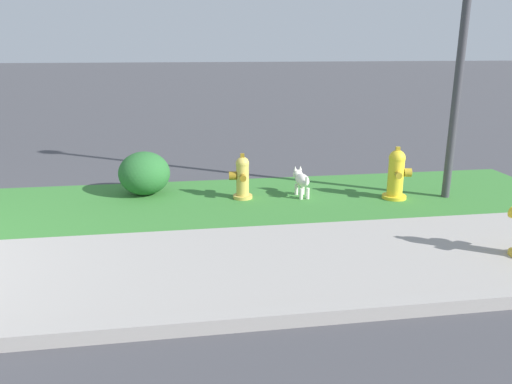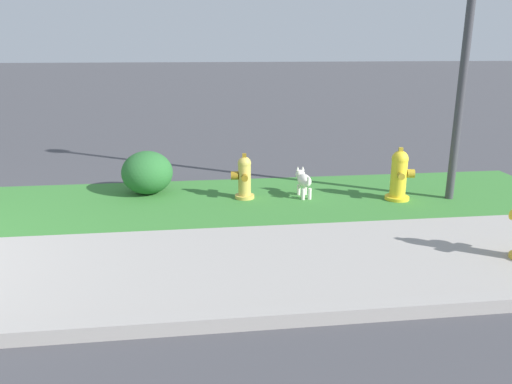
% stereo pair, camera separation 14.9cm
% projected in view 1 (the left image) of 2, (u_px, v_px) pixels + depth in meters
% --- Properties ---
extents(fire_hydrant_across_street, '(0.33, 0.36, 0.65)m').
position_uv_depth(fire_hydrant_across_street, '(242.00, 177.00, 6.96)').
color(fire_hydrant_across_street, gold).
rests_on(fire_hydrant_across_street, ground).
extents(fire_hydrant_by_grass_verge, '(0.38, 0.41, 0.74)m').
position_uv_depth(fire_hydrant_by_grass_verge, '(396.00, 174.00, 6.94)').
color(fire_hydrant_by_grass_verge, yellow).
rests_on(fire_hydrant_by_grass_verge, ground).
extents(small_white_dog, '(0.20, 0.51, 0.40)m').
position_uv_depth(small_white_dog, '(301.00, 180.00, 7.08)').
color(small_white_dog, silver).
rests_on(small_white_dog, ground).
extents(shrub_bush_near_lamp, '(0.73, 0.73, 0.62)m').
position_uv_depth(shrub_bush_near_lamp, '(144.00, 173.00, 7.16)').
color(shrub_bush_near_lamp, '#28662D').
rests_on(shrub_bush_near_lamp, ground).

